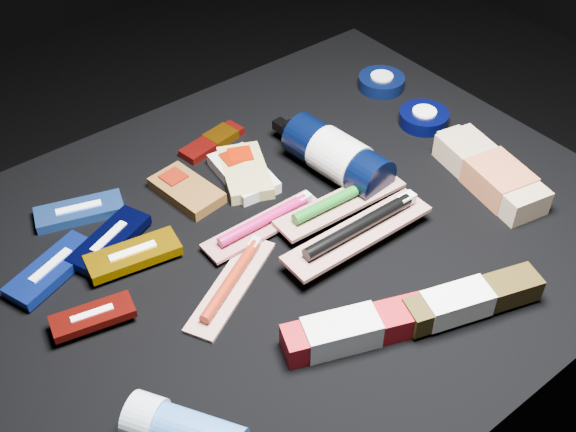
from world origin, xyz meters
TOP-DOWN VIEW (x-y plane):
  - ground at (0.00, 0.00)m, footprint 3.00×3.00m
  - cloth_table at (0.00, 0.00)m, footprint 0.98×0.78m
  - luna_bar_0 at (-0.21, 0.22)m, footprint 0.14×0.08m
  - luna_bar_1 at (-0.29, 0.13)m, footprint 0.14×0.09m
  - luna_bar_2 at (-0.21, 0.13)m, footprint 0.14×0.09m
  - luna_bar_3 at (-0.20, 0.08)m, footprint 0.13×0.07m
  - luna_bar_4 at (-0.29, 0.02)m, footprint 0.11×0.06m
  - clif_bar_0 at (-0.06, 0.16)m, footprint 0.08×0.12m
  - clif_bar_1 at (0.03, 0.14)m, footprint 0.08×0.13m
  - clif_bar_2 at (0.03, 0.14)m, footprint 0.11×0.14m
  - power_bar at (0.04, 0.24)m, footprint 0.12×0.05m
  - lotion_bottle at (0.15, 0.06)m, footprint 0.09×0.23m
  - cream_tin_upper at (0.38, 0.19)m, footprint 0.08×0.08m
  - cream_tin_lower at (0.36, 0.07)m, footprint 0.08×0.08m
  - bodywash_bottle at (0.32, -0.11)m, footprint 0.11×0.21m
  - deodorant_stick at (-0.29, -0.19)m, footprint 0.11×0.14m
  - toothbrush_pack_0 at (-0.11, -0.03)m, footprint 0.19×0.13m
  - toothbrush_pack_1 at (-0.02, 0.02)m, footprint 0.19×0.05m
  - toothbrush_pack_2 at (0.10, -0.01)m, footprint 0.21×0.06m
  - toothbrush_pack_3 at (0.07, -0.08)m, footprint 0.24×0.06m
  - toothpaste_carton_red at (-0.05, -0.20)m, footprint 0.20×0.11m
  - toothpaste_carton_green at (0.09, -0.26)m, footprint 0.19×0.10m

SIDE VIEW (x-z plane):
  - ground at x=0.00m, z-range 0.00..0.00m
  - cloth_table at x=0.00m, z-range 0.00..0.40m
  - power_bar at x=0.04m, z-range 0.40..0.41m
  - luna_bar_0 at x=-0.21m, z-range 0.40..0.42m
  - toothbrush_pack_0 at x=-0.11m, z-range 0.40..0.42m
  - clif_bar_0 at x=-0.06m, z-range 0.40..0.42m
  - clif_bar_1 at x=0.03m, z-range 0.40..0.42m
  - clif_bar_2 at x=0.03m, z-range 0.40..0.42m
  - luna_bar_1 at x=-0.29m, z-range 0.40..0.42m
  - cream_tin_upper at x=0.38m, z-range 0.40..0.42m
  - cream_tin_lower at x=0.36m, z-range 0.40..0.42m
  - luna_bar_2 at x=-0.21m, z-range 0.40..0.42m
  - toothbrush_pack_1 at x=-0.02m, z-range 0.40..0.43m
  - luna_bar_3 at x=-0.20m, z-range 0.41..0.42m
  - luna_bar_4 at x=-0.29m, z-range 0.41..0.42m
  - toothpaste_carton_red at x=-0.05m, z-range 0.40..0.44m
  - bodywash_bottle at x=0.32m, z-range 0.40..0.44m
  - toothbrush_pack_2 at x=0.10m, z-range 0.41..0.43m
  - toothpaste_carton_green at x=0.09m, z-range 0.41..0.44m
  - deodorant_stick at x=-0.29m, z-range 0.40..0.45m
  - toothbrush_pack_3 at x=0.07m, z-range 0.42..0.44m
  - lotion_bottle at x=0.15m, z-range 0.40..0.47m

